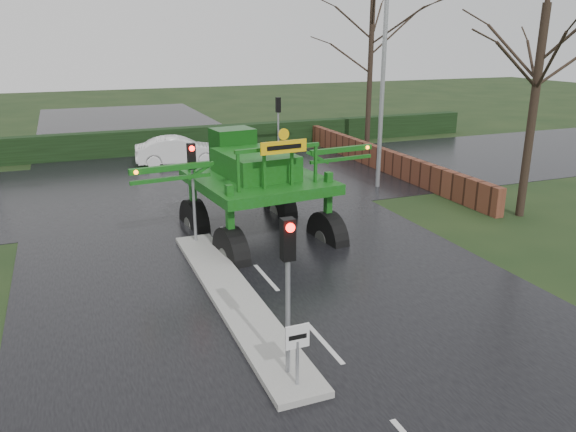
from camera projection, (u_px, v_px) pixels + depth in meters
name	position (u px, v px, depth m)	size (l,w,h in m)	color
ground	(324.00, 343.00, 13.11)	(140.00, 140.00, 0.00)	black
road_main	(214.00, 219.00, 21.95)	(14.00, 80.00, 0.02)	black
road_cross	(183.00, 184.00, 27.25)	(80.00, 12.00, 0.02)	black
median_island	(233.00, 296.00, 15.27)	(1.20, 10.00, 0.16)	gray
hedge_row	(155.00, 141.00, 34.10)	(44.00, 0.90, 1.50)	black
brick_wall	(372.00, 156.00, 30.79)	(0.40, 20.00, 1.20)	#592D1E
keep_left_sign	(297.00, 345.00, 11.00)	(0.50, 0.07, 1.35)	gray
traffic_signal_near	(288.00, 264.00, 10.97)	(0.26, 0.33, 3.52)	gray
traffic_signal_mid	(192.00, 172.00, 18.48)	(0.26, 0.33, 3.52)	gray
traffic_signal_far	(278.00, 114.00, 32.31)	(0.26, 0.33, 3.52)	gray
street_light_right	(378.00, 57.00, 24.79)	(3.85, 0.30, 10.00)	gray
tree_right_near	(537.00, 83.00, 20.90)	(5.60, 5.60, 9.64)	black
tree_right_far	(371.00, 42.00, 34.29)	(7.00, 7.00, 12.05)	black
crop_sprayer	(226.00, 184.00, 17.65)	(9.09, 6.09, 5.10)	black
white_sedan	(180.00, 165.00, 31.29)	(1.66, 4.75, 1.57)	white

